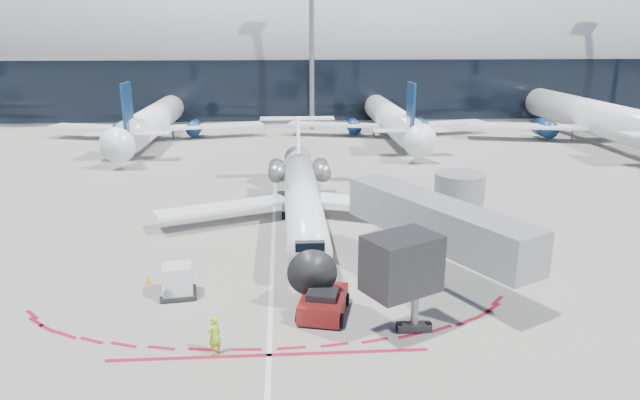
{
  "coord_description": "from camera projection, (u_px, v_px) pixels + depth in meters",
  "views": [
    {
      "loc": [
        0.78,
        -33.42,
        13.5
      ],
      "look_at": [
        3.1,
        1.7,
        3.08
      ],
      "focal_mm": 32.0,
      "sensor_mm": 36.0,
      "label": 1
    }
  ],
  "objects": [
    {
      "name": "terminal_building",
      "position": [
        277.0,
        62.0,
        95.51
      ],
      "size": [
        150.0,
        24.15,
        24.0
      ],
      "color": "gray",
      "rests_on": "ground"
    },
    {
      "name": "apron_centerline",
      "position": [
        273.0,
        244.0,
        37.67
      ],
      "size": [
        0.25,
        40.0,
        0.01
      ],
      "primitive_type": "cube",
      "color": "silver",
      "rests_on": "ground"
    },
    {
      "name": "apron_stop_bar",
      "position": [
        269.0,
        355.0,
        24.76
      ],
      "size": [
        14.0,
        0.25,
        0.01
      ],
      "primitive_type": "cube",
      "color": "maroon",
      "rests_on": "ground"
    },
    {
      "name": "pushback_tug",
      "position": [
        323.0,
        303.0,
        28.21
      ],
      "size": [
        2.89,
        5.37,
        1.37
      ],
      "rotation": [
        0.0,
        0.0,
        -0.24
      ],
      "color": "#620E0F",
      "rests_on": "ground"
    },
    {
      "name": "light_mast_centre",
      "position": [
        312.0,
        39.0,
        78.45
      ],
      "size": [
        0.7,
        0.7,
        25.0
      ],
      "primitive_type": "cylinder",
      "color": "slate",
      "rests_on": "ground"
    },
    {
      "name": "jet_bridge",
      "position": [
        442.0,
        222.0,
        32.64
      ],
      "size": [
        10.03,
        15.2,
        4.9
      ],
      "color": "gray",
      "rests_on": "ground"
    },
    {
      "name": "bg_airliner_3",
      "position": [
        592.0,
        92.0,
        72.87
      ],
      "size": [
        37.33,
        39.53,
        12.08
      ],
      "primitive_type": null,
      "color": "white",
      "rests_on": "ground"
    },
    {
      "name": "bg_airliner_1",
      "position": [
        155.0,
        98.0,
        73.77
      ],
      "size": [
        32.34,
        34.25,
        10.46
      ],
      "primitive_type": null,
      "color": "white",
      "rests_on": "ground"
    },
    {
      "name": "ramp_worker",
      "position": [
        214.0,
        335.0,
        24.57
      ],
      "size": [
        0.79,
        0.78,
        1.84
      ],
      "primitive_type": "imported",
      "rotation": [
        0.0,
        0.0,
        3.91
      ],
      "color": "#9FDE17",
      "rests_on": "ground"
    },
    {
      "name": "ground",
      "position": [
        273.0,
        256.0,
        35.76
      ],
      "size": [
        260.0,
        260.0,
        0.0
      ],
      "primitive_type": "plane",
      "color": "gray",
      "rests_on": "ground"
    },
    {
      "name": "regional_jet",
      "position": [
        302.0,
        195.0,
        41.02
      ],
      "size": [
        21.24,
        26.19,
        6.56
      ],
      "color": "white",
      "rests_on": "ground"
    },
    {
      "name": "uld_container",
      "position": [
        178.0,
        281.0,
        30.01
      ],
      "size": [
        2.1,
        1.87,
        1.77
      ],
      "rotation": [
        0.0,
        0.0,
        0.15
      ],
      "color": "black",
      "rests_on": "ground"
    },
    {
      "name": "safety_cone_left",
      "position": [
        149.0,
        280.0,
        31.73
      ],
      "size": [
        0.32,
        0.32,
        0.45
      ],
      "primitive_type": "cone",
      "color": "orange",
      "rests_on": "ground"
    },
    {
      "name": "bg_airliner_2",
      "position": [
        389.0,
        97.0,
        75.96
      ],
      "size": [
        31.48,
        33.33,
        10.18
      ],
      "primitive_type": null,
      "color": "white",
      "rests_on": "ground"
    }
  ]
}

